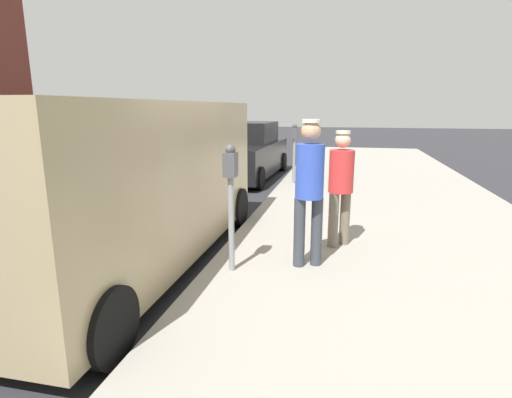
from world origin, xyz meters
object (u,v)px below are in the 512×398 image
pedestrian_in_blue (309,184)px  pedestrian_in_red (341,182)px  parking_meter_near (231,187)px  parking_meter_far (294,143)px  parked_van (125,180)px  parked_sedan_ahead (244,153)px

pedestrian_in_blue → pedestrian_in_red: pedestrian_in_blue is taller
parking_meter_near → pedestrian_in_blue: size_ratio=0.85×
parking_meter_far → pedestrian_in_red: (1.24, -4.70, -0.11)m
pedestrian_in_red → parking_meter_far: bearing=104.8°
parked_van → parking_meter_far: bearing=75.1°
pedestrian_in_blue → parked_sedan_ahead: (-2.54, 6.93, -0.44)m
pedestrian_in_red → parked_sedan_ahead: (-2.91, 6.08, -0.32)m
parking_meter_near → parking_meter_far: size_ratio=1.00×
parking_meter_far → pedestrian_in_blue: bearing=-81.0°
parking_meter_far → parking_meter_near: bearing=-90.0°
parking_meter_near → pedestrian_in_red: size_ratio=0.94×
parking_meter_near → pedestrian_in_red: 1.73m
parked_sedan_ahead → pedestrian_in_red: bearing=-64.5°
parking_meter_near → parked_sedan_ahead: (-1.67, 7.29, -0.43)m
pedestrian_in_blue → parked_van: parked_van is taller
parking_meter_near → pedestrian_in_blue: pedestrian_in_blue is taller
pedestrian_in_blue → parked_sedan_ahead: 7.39m
parking_meter_near → parked_sedan_ahead: 7.49m
pedestrian_in_red → parked_van: bearing=-160.9°
pedestrian_in_blue → pedestrian_in_red: (0.36, 0.85, -0.12)m
pedestrian_in_red → parked_van: parked_van is taller
pedestrian_in_red → parked_sedan_ahead: size_ratio=0.36×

